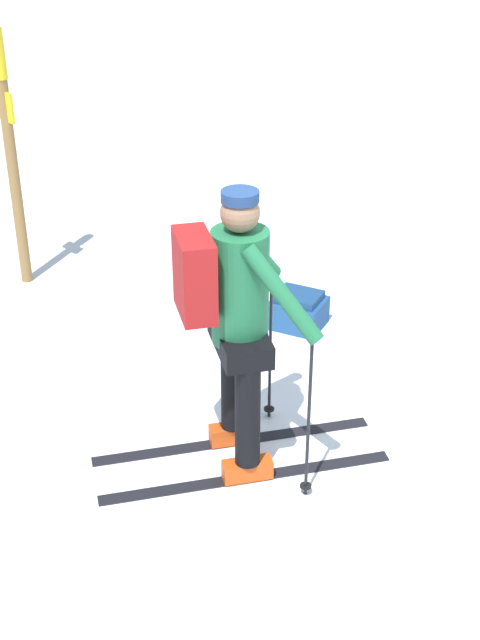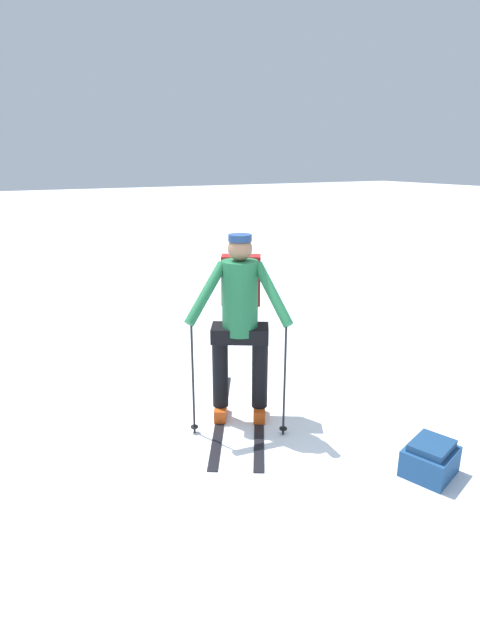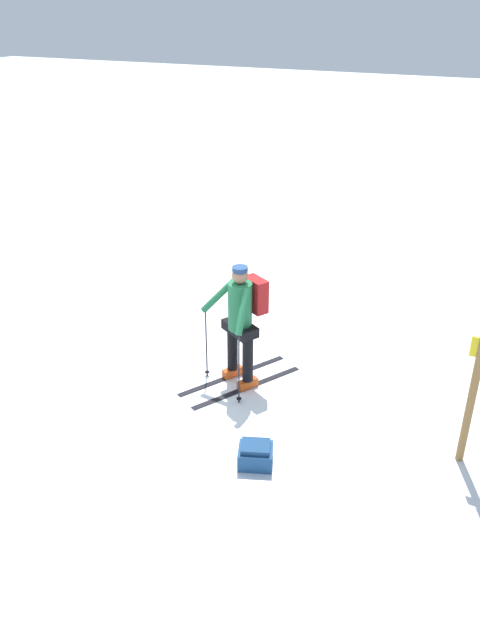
# 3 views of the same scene
# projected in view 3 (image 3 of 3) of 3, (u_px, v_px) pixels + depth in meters

# --- Properties ---
(ground_plane) EXTENTS (80.00, 80.00, 0.00)m
(ground_plane) POSITION_uv_depth(u_px,v_px,m) (186.00, 392.00, 8.73)
(ground_plane) COLOR white
(skier) EXTENTS (1.80, 1.32, 1.79)m
(skier) POSITION_uv_depth(u_px,v_px,m) (242.00, 317.00, 8.49)
(skier) COLOR black
(skier) RESTS_ON ground_plane
(dropped_backpack) EXTENTS (0.46, 0.50, 0.29)m
(dropped_backpack) POSITION_uv_depth(u_px,v_px,m) (256.00, 455.00, 7.33)
(dropped_backpack) COLOR navy
(dropped_backpack) RESTS_ON ground_plane
(trail_marker) EXTENTS (0.11, 0.24, 2.13)m
(trail_marker) POSITION_uv_depth(u_px,v_px,m) (477.00, 370.00, 6.88)
(trail_marker) COLOR olive
(trail_marker) RESTS_ON ground_plane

